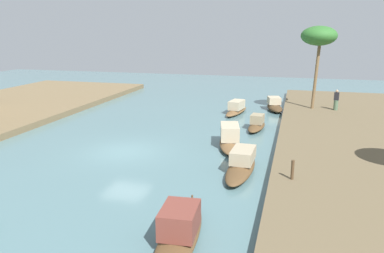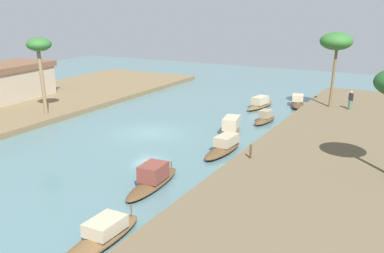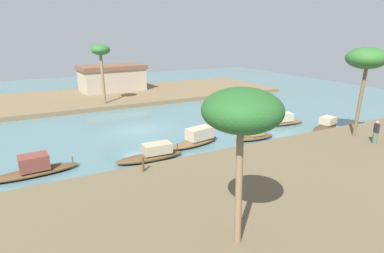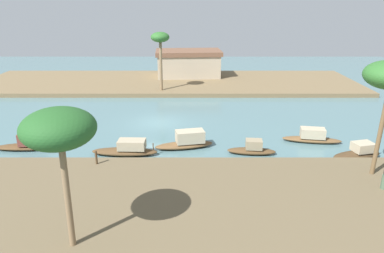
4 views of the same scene
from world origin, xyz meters
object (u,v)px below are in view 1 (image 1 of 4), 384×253
at_px(sampan_downstream_large, 242,164).
at_px(person_on_near_bank, 336,101).
at_px(sampan_open_hull, 179,231).
at_px(sampan_near_left_bank, 236,109).
at_px(palm_tree_left_far, 319,37).
at_px(sampan_upstream_small, 257,124).
at_px(sampan_midstream, 230,138).
at_px(sampan_with_red_awning, 274,106).
at_px(mooring_post, 292,170).

relative_size(sampan_downstream_large, person_on_near_bank, 2.74).
height_order(sampan_open_hull, sampan_downstream_large, sampan_open_hull).
distance_m(sampan_near_left_bank, sampan_open_hull, 20.62).
distance_m(sampan_downstream_large, palm_tree_left_far, 16.69).
xyz_separation_m(sampan_upstream_small, sampan_midstream, (-4.56, 1.14, 0.14)).
relative_size(sampan_with_red_awning, mooring_post, 4.18).
height_order(sampan_near_left_bank, sampan_upstream_small, sampan_near_left_bank).
bearing_deg(mooring_post, sampan_upstream_small, 14.30).
xyz_separation_m(sampan_open_hull, sampan_downstream_large, (7.04, -1.04, -0.03)).
bearing_deg(sampan_with_red_awning, sampan_downstream_large, 163.71).
distance_m(sampan_midstream, mooring_post, 6.73).
height_order(sampan_open_hull, mooring_post, mooring_post).
relative_size(sampan_upstream_small, sampan_midstream, 0.78).
relative_size(sampan_downstream_large, mooring_post, 5.23).
height_order(sampan_with_red_awning, sampan_midstream, sampan_midstream).
relative_size(sampan_with_red_awning, sampan_midstream, 0.84).
xyz_separation_m(sampan_downstream_large, sampan_midstream, (4.12, 1.30, 0.09)).
xyz_separation_m(sampan_open_hull, mooring_post, (5.57, -3.47, 0.45)).
bearing_deg(sampan_open_hull, sampan_downstream_large, -12.64).
relative_size(sampan_near_left_bank, sampan_with_red_awning, 1.21).
bearing_deg(sampan_near_left_bank, sampan_with_red_awning, -44.16).
bearing_deg(sampan_with_red_awning, palm_tree_left_far, -114.29).
distance_m(sampan_downstream_large, sampan_with_red_awning, 15.74).
height_order(sampan_near_left_bank, sampan_midstream, sampan_midstream).
xyz_separation_m(sampan_near_left_bank, sampan_upstream_small, (-4.86, -2.20, -0.06)).
bearing_deg(sampan_midstream, palm_tree_left_far, -37.06).
relative_size(sampan_near_left_bank, palm_tree_left_far, 0.67).
bearing_deg(mooring_post, sampan_downstream_large, 58.80).
bearing_deg(sampan_open_hull, sampan_upstream_small, -7.45).
distance_m(sampan_upstream_small, sampan_downstream_large, 8.68).
xyz_separation_m(sampan_with_red_awning, palm_tree_left_far, (-0.58, -3.22, 5.87)).
bearing_deg(sampan_near_left_bank, sampan_midstream, -163.88).
relative_size(sampan_near_left_bank, sampan_upstream_small, 1.30).
distance_m(sampan_near_left_bank, sampan_with_red_awning, 3.71).
distance_m(sampan_upstream_small, mooring_post, 10.49).
relative_size(sampan_open_hull, person_on_near_bank, 3.11).
height_order(sampan_upstream_small, person_on_near_bank, person_on_near_bank).
xyz_separation_m(sampan_near_left_bank, person_on_near_bank, (1.38, -7.93, 0.75)).
bearing_deg(palm_tree_left_far, sampan_upstream_small, 148.20).
distance_m(sampan_open_hull, sampan_with_red_awning, 22.83).
relative_size(sampan_midstream, mooring_post, 5.00).
bearing_deg(palm_tree_left_far, sampan_open_hull, 167.58).
xyz_separation_m(sampan_open_hull, sampan_midstream, (11.16, 0.26, 0.06)).
height_order(sampan_with_red_awning, person_on_near_bank, person_on_near_bank).
bearing_deg(sampan_midstream, sampan_near_left_bank, -5.58).
bearing_deg(sampan_near_left_bank, sampan_open_hull, -166.66).
height_order(sampan_downstream_large, sampan_midstream, sampan_midstream).
bearing_deg(sampan_open_hull, person_on_near_bank, -20.98).
distance_m(sampan_open_hull, mooring_post, 6.58).
bearing_deg(sampan_downstream_large, palm_tree_left_far, -12.16).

